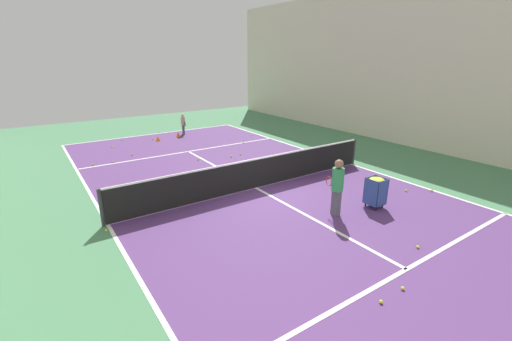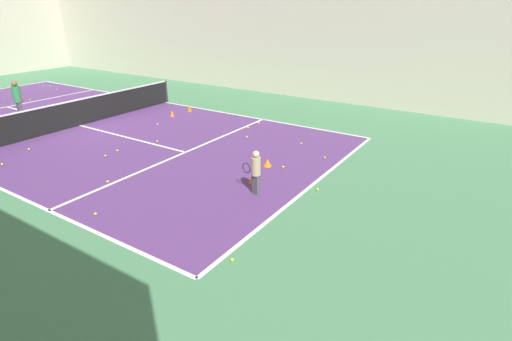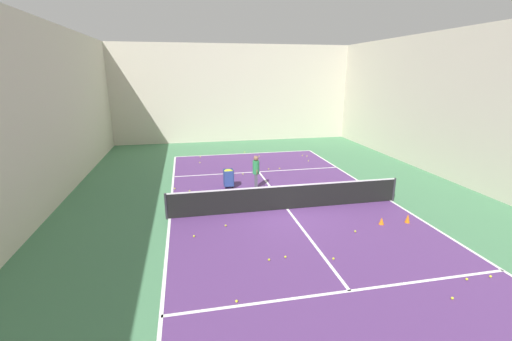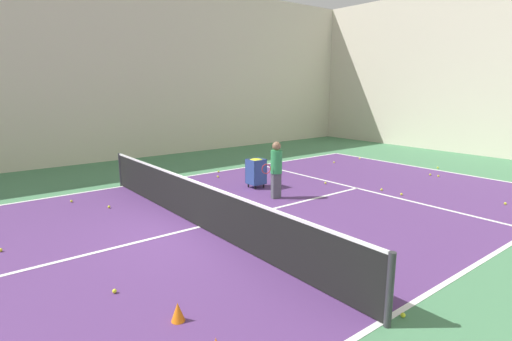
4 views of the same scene
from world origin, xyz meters
name	(u,v)px [view 4 (image 4 of 4)]	position (x,y,z in m)	size (l,w,h in m)	color
ground_plane	(200,227)	(0.00, 0.00, 0.00)	(33.93, 33.93, 0.00)	#477F56
court_playing_area	(200,227)	(0.00, 0.00, 0.00)	(9.54, 20.54, 0.00)	#563370
line_baseline_far	(433,169)	(0.00, 10.27, 0.01)	(9.54, 0.10, 0.00)	white
line_sideline_left	(123,186)	(-4.77, 0.00, 0.01)	(0.10, 20.54, 0.00)	white
line_sideline_right	(381,323)	(4.77, 0.00, 0.01)	(0.10, 20.54, 0.00)	white
line_service_far	(357,188)	(0.00, 5.65, 0.01)	(9.54, 0.10, 0.00)	white
line_centre_service	(200,227)	(0.00, 0.00, 0.01)	(0.10, 11.30, 0.00)	white
hall_enclosure_left	(72,68)	(-9.54, 0.00, 3.80)	(0.15, 30.23, 7.61)	beige
hall_enclosure_far	(497,70)	(0.00, 15.04, 3.80)	(18.93, 0.15, 7.61)	beige
tennis_net	(199,204)	(0.00, 0.00, 0.55)	(9.84, 0.10, 1.05)	#2D2D33
coach_at_net	(276,166)	(-0.73, 2.93, 0.93)	(0.39, 0.68, 1.62)	#4C4C56
ball_cart	(256,168)	(-2.04, 3.24, 0.64)	(0.48, 0.49, 0.93)	#2D478C
training_cone_3	(178,312)	(3.03, -2.12, 0.14)	(0.19, 0.19, 0.27)	orange
tennis_ball_0	(401,194)	(1.33, 6.00, 0.04)	(0.07, 0.07, 0.07)	yellow
tennis_ball_1	(218,177)	(-3.95, 3.06, 0.04)	(0.07, 0.07, 0.07)	yellow
tennis_ball_3	(114,291)	(1.75, -2.54, 0.04)	(0.07, 0.07, 0.07)	yellow
tennis_ball_4	(430,175)	(0.48, 9.18, 0.04)	(0.07, 0.07, 0.07)	yellow
tennis_ball_5	(505,204)	(3.60, 7.33, 0.04)	(0.07, 0.07, 0.07)	yellow
tennis_ball_12	(1,250)	(-1.18, -3.71, 0.04)	(0.07, 0.07, 0.07)	yellow
tennis_ball_13	(72,201)	(-3.89, -1.75, 0.04)	(0.07, 0.07, 0.07)	yellow
tennis_ball_14	(334,162)	(-3.21, 8.30, 0.04)	(0.07, 0.07, 0.07)	yellow
tennis_ball_15	(325,183)	(-0.98, 5.30, 0.04)	(0.07, 0.07, 0.07)	yellow
tennis_ball_17	(382,190)	(0.66, 6.00, 0.04)	(0.07, 0.07, 0.07)	yellow
tennis_ball_19	(403,315)	(4.88, 0.35, 0.04)	(0.07, 0.07, 0.07)	yellow
tennis_ball_20	(109,207)	(-2.71, -1.13, 0.04)	(0.07, 0.07, 0.07)	yellow
tennis_ball_21	(438,168)	(0.03, 10.59, 0.04)	(0.07, 0.07, 0.07)	yellow
tennis_ball_22	(360,158)	(-3.11, 9.88, 0.04)	(0.07, 0.07, 0.07)	yellow
tennis_ball_25	(438,176)	(0.78, 9.19, 0.04)	(0.07, 0.07, 0.07)	yellow
tennis_ball_26	(219,171)	(-4.65, 3.54, 0.04)	(0.07, 0.07, 0.07)	yellow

